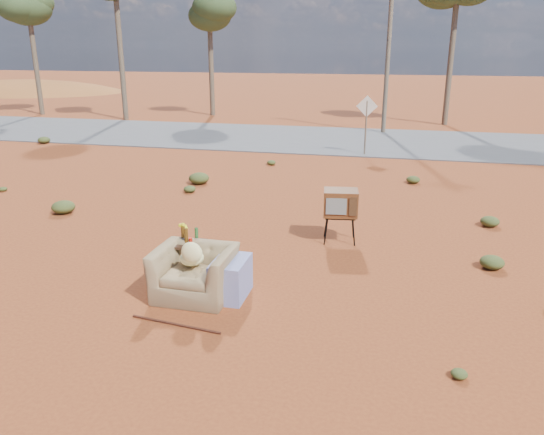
# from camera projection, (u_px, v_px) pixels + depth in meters

# --- Properties ---
(ground) EXTENTS (140.00, 140.00, 0.00)m
(ground) POSITION_uv_depth(u_px,v_px,m) (229.00, 285.00, 9.10)
(ground) COLOR brown
(ground) RESTS_ON ground
(highway) EXTENTS (140.00, 7.00, 0.04)m
(highway) POSITION_uv_depth(u_px,v_px,m) (334.00, 140.00, 22.97)
(highway) COLOR #565659
(highway) RESTS_ON ground
(dirt_mound) EXTENTS (26.00, 18.00, 2.00)m
(dirt_mound) POSITION_uv_depth(u_px,v_px,m) (23.00, 91.00, 47.09)
(dirt_mound) COLOR #9E5526
(dirt_mound) RESTS_ON ground
(armchair) EXTENTS (1.47, 0.93, 1.09)m
(armchair) POSITION_uv_depth(u_px,v_px,m) (201.00, 267.00, 8.56)
(armchair) COLOR olive
(armchair) RESTS_ON ground
(tv_unit) EXTENTS (0.75, 0.64, 1.11)m
(tv_unit) POSITION_uv_depth(u_px,v_px,m) (341.00, 204.00, 10.88)
(tv_unit) COLOR black
(tv_unit) RESTS_ON ground
(side_table) EXTENTS (0.52, 0.52, 1.01)m
(side_table) POSITION_uv_depth(u_px,v_px,m) (188.00, 241.00, 9.04)
(side_table) COLOR #352013
(side_table) RESTS_ON ground
(rusty_bar) EXTENTS (1.45, 0.22, 0.04)m
(rusty_bar) POSITION_uv_depth(u_px,v_px,m) (176.00, 324.00, 7.78)
(rusty_bar) COLOR #4F1E15
(rusty_bar) RESTS_ON ground
(road_sign) EXTENTS (0.78, 0.06, 2.19)m
(road_sign) POSITION_uv_depth(u_px,v_px,m) (367.00, 115.00, 19.41)
(road_sign) COLOR brown
(road_sign) RESTS_ON ground
(eucalyptus_far_left) EXTENTS (3.20, 3.20, 7.10)m
(eucalyptus_far_left) POSITION_uv_depth(u_px,v_px,m) (28.00, 7.00, 29.68)
(eucalyptus_far_left) COLOR brown
(eucalyptus_far_left) RESTS_ON ground
(eucalyptus_near_left) EXTENTS (3.20, 3.20, 6.60)m
(eucalyptus_near_left) POSITION_uv_depth(u_px,v_px,m) (209.00, 16.00, 29.51)
(eucalyptus_near_left) COLOR brown
(eucalyptus_near_left) RESTS_ON ground
(utility_pole_center) EXTENTS (1.40, 0.20, 8.00)m
(utility_pole_center) POSITION_uv_depth(u_px,v_px,m) (389.00, 40.00, 23.57)
(utility_pole_center) COLOR brown
(utility_pole_center) RESTS_ON ground
(scrub_patch) EXTENTS (17.49, 8.07, 0.33)m
(scrub_patch) POSITION_uv_depth(u_px,v_px,m) (251.00, 203.00, 13.31)
(scrub_patch) COLOR #454B20
(scrub_patch) RESTS_ON ground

